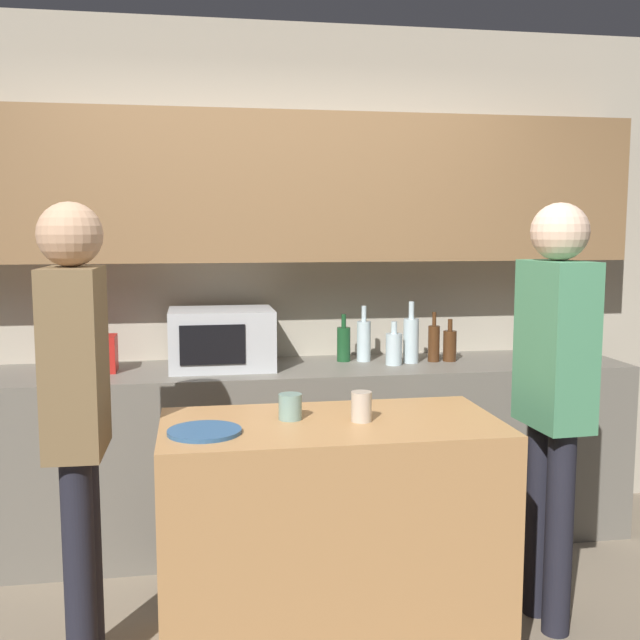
{
  "coord_description": "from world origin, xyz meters",
  "views": [
    {
      "loc": [
        -0.44,
        -2.35,
        1.62
      ],
      "look_at": [
        0.06,
        0.58,
        1.26
      ],
      "focal_mm": 42.0,
      "sensor_mm": 36.0,
      "label": 1
    }
  ],
  "objects_px": {
    "bottle_4": "(434,343)",
    "person_center": "(554,378)",
    "cup_1": "(361,407)",
    "bottle_1": "(364,340)",
    "microwave": "(221,339)",
    "cup_0": "(290,407)",
    "toaster": "(89,354)",
    "potted_plant": "(545,322)",
    "bottle_5": "(450,345)",
    "person_left": "(77,398)",
    "bottle_3": "(411,339)",
    "bottle_2": "(394,348)",
    "bottle_0": "(344,343)",
    "plate_on_island": "(204,431)"
  },
  "relations": [
    {
      "from": "cup_0",
      "to": "person_center",
      "type": "relative_size",
      "value": 0.06
    },
    {
      "from": "toaster",
      "to": "bottle_5",
      "type": "relative_size",
      "value": 1.15
    },
    {
      "from": "bottle_0",
      "to": "cup_1",
      "type": "relative_size",
      "value": 2.25
    },
    {
      "from": "cup_1",
      "to": "person_center",
      "type": "distance_m",
      "value": 0.81
    },
    {
      "from": "microwave",
      "to": "toaster",
      "type": "bearing_deg",
      "value": 179.86
    },
    {
      "from": "bottle_3",
      "to": "bottle_0",
      "type": "bearing_deg",
      "value": 163.41
    },
    {
      "from": "person_center",
      "to": "microwave",
      "type": "bearing_deg",
      "value": 47.72
    },
    {
      "from": "toaster",
      "to": "bottle_0",
      "type": "xyz_separation_m",
      "value": [
        1.29,
        0.09,
        0.01
      ]
    },
    {
      "from": "potted_plant",
      "to": "bottle_0",
      "type": "distance_m",
      "value": 1.1
    },
    {
      "from": "bottle_1",
      "to": "cup_0",
      "type": "bearing_deg",
      "value": -115.89
    },
    {
      "from": "bottle_3",
      "to": "bottle_1",
      "type": "bearing_deg",
      "value": 159.97
    },
    {
      "from": "toaster",
      "to": "bottle_4",
      "type": "height_order",
      "value": "bottle_4"
    },
    {
      "from": "bottle_2",
      "to": "bottle_1",
      "type": "bearing_deg",
      "value": 134.29
    },
    {
      "from": "bottle_3",
      "to": "bottle_2",
      "type": "bearing_deg",
      "value": -156.01
    },
    {
      "from": "toaster",
      "to": "potted_plant",
      "type": "height_order",
      "value": "potted_plant"
    },
    {
      "from": "plate_on_island",
      "to": "bottle_5",
      "type": "bearing_deg",
      "value": 41.91
    },
    {
      "from": "bottle_3",
      "to": "person_center",
      "type": "bearing_deg",
      "value": -74.42
    },
    {
      "from": "bottle_5",
      "to": "person_left",
      "type": "xyz_separation_m",
      "value": [
        -1.75,
        -1.07,
        0.02
      ]
    },
    {
      "from": "bottle_2",
      "to": "bottle_3",
      "type": "relative_size",
      "value": 0.7
    },
    {
      "from": "bottle_0",
      "to": "person_left",
      "type": "relative_size",
      "value": 0.15
    },
    {
      "from": "person_center",
      "to": "bottle_4",
      "type": "bearing_deg",
      "value": 5.42
    },
    {
      "from": "microwave",
      "to": "bottle_1",
      "type": "bearing_deg",
      "value": 5.7
    },
    {
      "from": "bottle_4",
      "to": "person_center",
      "type": "bearing_deg",
      "value": -81.4
    },
    {
      "from": "cup_1",
      "to": "person_left",
      "type": "distance_m",
      "value": 1.02
    },
    {
      "from": "bottle_3",
      "to": "microwave",
      "type": "bearing_deg",
      "value": 179.4
    },
    {
      "from": "bottle_3",
      "to": "bottle_4",
      "type": "bearing_deg",
      "value": 5.05
    },
    {
      "from": "cup_0",
      "to": "toaster",
      "type": "bearing_deg",
      "value": 129.74
    },
    {
      "from": "toaster",
      "to": "bottle_4",
      "type": "xyz_separation_m",
      "value": [
        1.76,
        -0.0,
        0.01
      ]
    },
    {
      "from": "toaster",
      "to": "bottle_5",
      "type": "bearing_deg",
      "value": -0.08
    },
    {
      "from": "microwave",
      "to": "person_center",
      "type": "xyz_separation_m",
      "value": [
        1.27,
        -1.04,
        -0.04
      ]
    },
    {
      "from": "bottle_1",
      "to": "bottle_3",
      "type": "relative_size",
      "value": 0.92
    },
    {
      "from": "microwave",
      "to": "bottle_0",
      "type": "relative_size",
      "value": 2.06
    },
    {
      "from": "bottle_2",
      "to": "cup_0",
      "type": "distance_m",
      "value": 1.18
    },
    {
      "from": "bottle_5",
      "to": "person_left",
      "type": "bearing_deg",
      "value": -148.69
    },
    {
      "from": "potted_plant",
      "to": "person_center",
      "type": "xyz_separation_m",
      "value": [
        -0.47,
        -1.04,
        -0.08
      ]
    },
    {
      "from": "potted_plant",
      "to": "bottle_1",
      "type": "relative_size",
      "value": 1.33
    },
    {
      "from": "person_left",
      "to": "microwave",
      "type": "bearing_deg",
      "value": 153.95
    },
    {
      "from": "toaster",
      "to": "plate_on_island",
      "type": "distance_m",
      "value": 1.3
    },
    {
      "from": "toaster",
      "to": "bottle_4",
      "type": "relative_size",
      "value": 0.98
    },
    {
      "from": "potted_plant",
      "to": "cup_0",
      "type": "height_order",
      "value": "potted_plant"
    },
    {
      "from": "bottle_4",
      "to": "plate_on_island",
      "type": "relative_size",
      "value": 1.02
    },
    {
      "from": "bottle_2",
      "to": "bottle_3",
      "type": "xyz_separation_m",
      "value": [
        0.11,
        0.05,
        0.04
      ]
    },
    {
      "from": "cup_1",
      "to": "bottle_3",
      "type": "bearing_deg",
      "value": 64.81
    },
    {
      "from": "toaster",
      "to": "bottle_2",
      "type": "bearing_deg",
      "value": -2.2
    },
    {
      "from": "cup_1",
      "to": "bottle_1",
      "type": "bearing_deg",
      "value": 76.63
    },
    {
      "from": "microwave",
      "to": "bottle_5",
      "type": "bearing_deg",
      "value": -0.04
    },
    {
      "from": "bottle_2",
      "to": "cup_1",
      "type": "distance_m",
      "value": 1.13
    },
    {
      "from": "toaster",
      "to": "bottle_2",
      "type": "height_order",
      "value": "bottle_2"
    },
    {
      "from": "microwave",
      "to": "cup_0",
      "type": "distance_m",
      "value": 1.06
    },
    {
      "from": "plate_on_island",
      "to": "person_center",
      "type": "relative_size",
      "value": 0.15
    }
  ]
}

